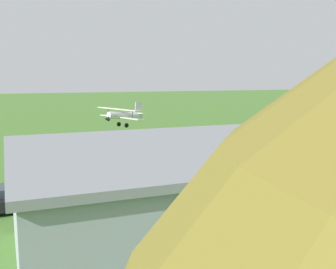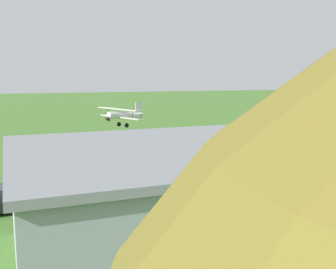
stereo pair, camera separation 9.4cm
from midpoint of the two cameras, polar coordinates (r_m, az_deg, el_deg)
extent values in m
plane|color=#47752D|center=(62.23, -3.69, -1.00)|extent=(400.00, 400.00, 0.00)
cube|color=#384251|center=(33.95, 14.77, -4.83)|extent=(10.00, 0.29, 4.87)
cylinder|color=silver|center=(57.81, -6.04, 2.69)|extent=(5.66, 2.90, 1.46)
cone|color=black|center=(56.08, -8.65, 2.22)|extent=(0.95, 0.93, 0.76)
cube|color=silver|center=(57.45, -6.57, 2.45)|extent=(4.34, 9.11, 0.22)
cube|color=silver|center=(57.10, -6.95, 3.59)|extent=(4.34, 9.11, 0.22)
cube|color=silver|center=(59.13, -4.16, 4.01)|extent=(1.16, 0.51, 1.38)
cube|color=silver|center=(59.26, -4.08, 3.05)|extent=(1.74, 2.75, 0.15)
cylinder|color=black|center=(58.46, -6.93, 1.46)|extent=(0.65, 0.35, 0.64)
cylinder|color=black|center=(56.91, -5.84, 1.30)|extent=(0.65, 0.35, 0.64)
cylinder|color=#332D28|center=(59.72, -8.38, 3.20)|extent=(0.19, 0.14, 1.21)
cylinder|color=#332D28|center=(54.87, -4.99, 2.82)|extent=(0.19, 0.14, 1.21)
cylinder|color=black|center=(31.94, -21.18, -9.88)|extent=(0.22, 0.64, 0.64)
cylinder|color=black|center=(34.71, -21.23, -8.44)|extent=(0.22, 0.64, 0.64)
cylinder|color=#3F3F47|center=(38.81, -12.61, -6.20)|extent=(0.43, 0.43, 0.83)
cylinder|color=#3F3F47|center=(38.65, -12.64, -5.18)|extent=(0.51, 0.51, 0.58)
sphere|color=#9E704C|center=(38.56, -12.66, -4.60)|extent=(0.22, 0.22, 0.22)
cylinder|color=#3F3F47|center=(36.31, -14.48, -7.28)|extent=(0.44, 0.44, 0.80)
cylinder|color=#B23333|center=(36.13, -14.52, -6.24)|extent=(0.52, 0.52, 0.57)
sphere|color=#D8AD84|center=(36.04, -14.54, -5.64)|extent=(0.22, 0.22, 0.22)
camera|label=1|loc=(0.05, -89.94, 0.01)|focal=42.94mm
camera|label=2|loc=(0.05, 90.06, -0.01)|focal=42.94mm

